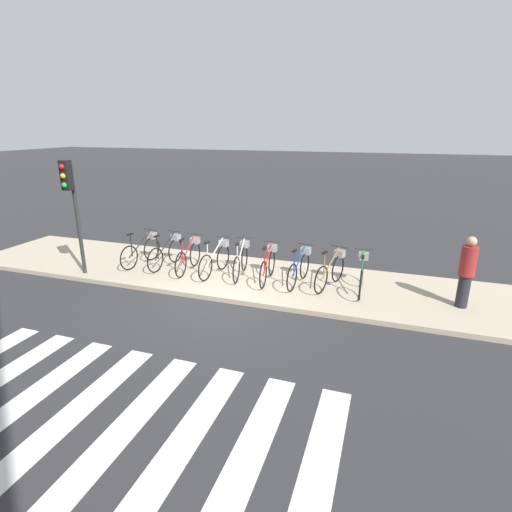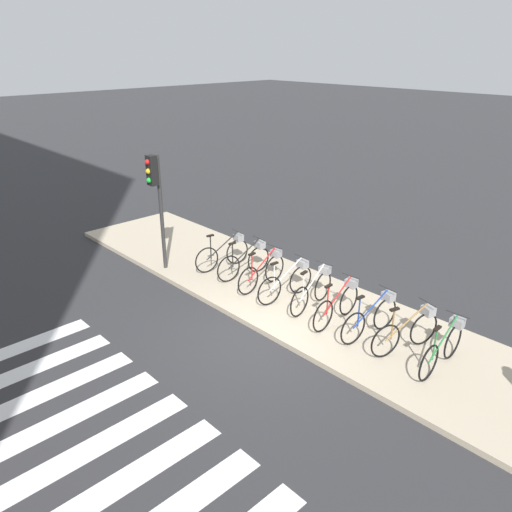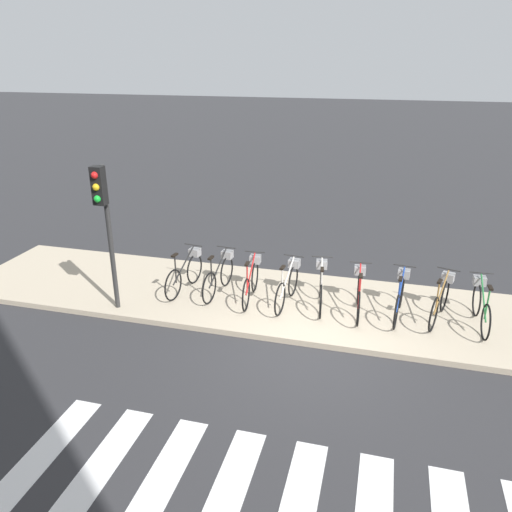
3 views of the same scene
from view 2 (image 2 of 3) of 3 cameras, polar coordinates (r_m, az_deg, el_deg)
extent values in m
plane|color=#2D2D30|center=(10.73, 1.03, -9.18)|extent=(120.00, 120.00, 0.00)
cube|color=#B7A88E|center=(11.71, 6.60, -6.03)|extent=(16.67, 3.16, 0.12)
torus|color=black|center=(13.22, -5.65, -0.46)|extent=(0.12, 0.71, 0.71)
torus|color=black|center=(13.70, -2.16, 0.50)|extent=(0.12, 0.71, 0.71)
cylinder|color=black|center=(13.34, -3.90, 1.16)|extent=(0.15, 0.99, 0.60)
cylinder|color=black|center=(13.16, -5.20, 0.95)|extent=(0.04, 0.04, 0.64)
cube|color=black|center=(13.03, -5.25, 2.33)|extent=(0.09, 0.21, 0.04)
cylinder|color=#262626|center=(13.48, -2.20, 2.86)|extent=(0.46, 0.08, 0.02)
cube|color=gray|center=(13.57, -2.01, 2.12)|extent=(0.26, 0.23, 0.18)
torus|color=black|center=(12.66, -3.15, -1.47)|extent=(0.10, 0.71, 0.71)
torus|color=black|center=(13.20, 0.28, -0.37)|extent=(0.10, 0.71, 0.71)
cylinder|color=black|center=(12.81, -1.41, 0.26)|extent=(0.11, 0.99, 0.60)
cylinder|color=black|center=(12.61, -2.69, 0.01)|extent=(0.03, 0.03, 0.64)
cube|color=black|center=(12.48, -2.72, 1.45)|extent=(0.09, 0.21, 0.04)
cylinder|color=#262626|center=(12.98, 0.28, 2.07)|extent=(0.46, 0.06, 0.02)
cube|color=gray|center=(13.08, 0.45, 1.31)|extent=(0.26, 0.22, 0.18)
torus|color=black|center=(12.01, -0.90, -2.86)|extent=(0.08, 0.71, 0.71)
torus|color=black|center=(12.67, 2.13, -1.44)|extent=(0.08, 0.71, 0.71)
cylinder|color=red|center=(12.22, 0.66, -0.91)|extent=(0.10, 0.99, 0.60)
cylinder|color=red|center=(11.96, -0.47, -1.27)|extent=(0.03, 0.03, 0.64)
cube|color=black|center=(11.83, -0.48, 0.23)|extent=(0.08, 0.20, 0.04)
cylinder|color=#262626|center=(12.43, 2.17, 1.09)|extent=(0.46, 0.06, 0.02)
cube|color=gray|center=(12.54, 2.30, 0.31)|extent=(0.25, 0.22, 0.18)
torus|color=black|center=(11.53, 1.55, -4.01)|extent=(0.10, 0.71, 0.71)
torus|color=black|center=(12.12, 5.10, -2.70)|extent=(0.10, 0.71, 0.71)
cylinder|color=beige|center=(11.70, 3.40, -2.09)|extent=(0.12, 0.99, 0.60)
cylinder|color=beige|center=(11.47, 2.08, -2.40)|extent=(0.03, 0.03, 0.64)
cube|color=black|center=(11.33, 2.11, -0.85)|extent=(0.09, 0.21, 0.04)
cylinder|color=#262626|center=(11.87, 5.20, -0.08)|extent=(0.46, 0.07, 0.02)
cube|color=gray|center=(11.98, 5.35, -0.90)|extent=(0.26, 0.22, 0.18)
torus|color=black|center=(11.11, 4.99, -5.23)|extent=(0.13, 0.71, 0.71)
torus|color=black|center=(11.85, 7.64, -3.46)|extent=(0.13, 0.71, 0.71)
cylinder|color=beige|center=(11.34, 6.42, -3.03)|extent=(0.17, 0.99, 0.60)
cylinder|color=beige|center=(11.06, 5.44, -3.51)|extent=(0.04, 0.04, 0.64)
cube|color=black|center=(10.91, 5.50, -1.91)|extent=(0.10, 0.21, 0.04)
cylinder|color=#262626|center=(11.59, 7.80, -0.79)|extent=(0.46, 0.09, 0.02)
cube|color=gray|center=(11.71, 7.87, -1.60)|extent=(0.26, 0.23, 0.18)
torus|color=black|center=(10.60, 7.67, -6.84)|extent=(0.08, 0.71, 0.71)
torus|color=black|center=(11.32, 10.55, -4.98)|extent=(0.08, 0.71, 0.71)
cylinder|color=red|center=(10.82, 9.25, -4.55)|extent=(0.10, 0.99, 0.60)
cylinder|color=red|center=(10.54, 8.19, -5.06)|extent=(0.03, 0.03, 0.64)
cube|color=black|center=(10.39, 8.29, -3.40)|extent=(0.08, 0.20, 0.04)
cylinder|color=#262626|center=(11.06, 10.77, -2.22)|extent=(0.46, 0.05, 0.02)
cube|color=gray|center=(11.18, 10.84, -3.06)|extent=(0.25, 0.22, 0.18)
torus|color=black|center=(10.27, 11.02, -8.14)|extent=(0.11, 0.71, 0.71)
torus|color=black|center=(10.93, 14.50, -6.43)|extent=(0.11, 0.71, 0.71)
cylinder|color=navy|center=(10.46, 12.96, -5.91)|extent=(0.14, 0.99, 0.60)
cylinder|color=navy|center=(10.20, 11.67, -6.35)|extent=(0.04, 0.04, 0.64)
cube|color=black|center=(10.04, 11.83, -4.66)|extent=(0.09, 0.21, 0.04)
cylinder|color=#262626|center=(10.66, 14.82, -3.60)|extent=(0.46, 0.07, 0.02)
cube|color=gray|center=(10.78, 14.88, -4.47)|extent=(0.26, 0.23, 0.18)
torus|color=black|center=(10.01, 14.58, -9.38)|extent=(0.24, 0.69, 0.71)
torus|color=black|center=(10.61, 18.60, -7.90)|extent=(0.24, 0.69, 0.71)
cylinder|color=olive|center=(10.16, 16.83, -7.25)|extent=(0.31, 0.96, 0.60)
cylinder|color=olive|center=(9.93, 15.35, -7.61)|extent=(0.04, 0.04, 0.64)
cube|color=black|center=(9.76, 15.56, -5.89)|extent=(0.12, 0.21, 0.04)
cylinder|color=#262626|center=(10.33, 19.02, -5.03)|extent=(0.45, 0.15, 0.02)
cube|color=gray|center=(10.45, 19.08, -5.92)|extent=(0.29, 0.26, 0.18)
torus|color=black|center=(9.61, 19.12, -11.48)|extent=(0.06, 0.71, 0.71)
torus|color=black|center=(10.38, 21.57, -9.09)|extent=(0.06, 0.71, 0.71)
cylinder|color=#267238|center=(9.84, 20.63, -8.84)|extent=(0.06, 0.99, 0.60)
cylinder|color=#267238|center=(9.54, 19.74, -9.53)|extent=(0.03, 0.03, 0.64)
cube|color=black|center=(9.37, 20.02, -7.77)|extent=(0.08, 0.20, 0.04)
cylinder|color=#262626|center=(10.09, 22.06, -6.18)|extent=(0.46, 0.04, 0.02)
cube|color=gray|center=(10.23, 22.01, -7.05)|extent=(0.25, 0.21, 0.18)
cylinder|color=#2D2D2D|center=(13.26, -10.75, 4.80)|extent=(0.10, 0.10, 3.08)
cube|color=black|center=(12.86, -11.81, 9.55)|extent=(0.24, 0.20, 0.75)
sphere|color=red|center=(12.76, -12.28, 10.45)|extent=(0.14, 0.14, 0.14)
sphere|color=gold|center=(12.81, -12.19, 9.45)|extent=(0.14, 0.14, 0.14)
sphere|color=green|center=(12.86, -12.11, 8.45)|extent=(0.14, 0.14, 0.14)
camera|label=1|loc=(3.64, -63.96, -19.21)|focal=28.00mm
camera|label=3|loc=(5.65, -61.44, 5.32)|focal=35.00mm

